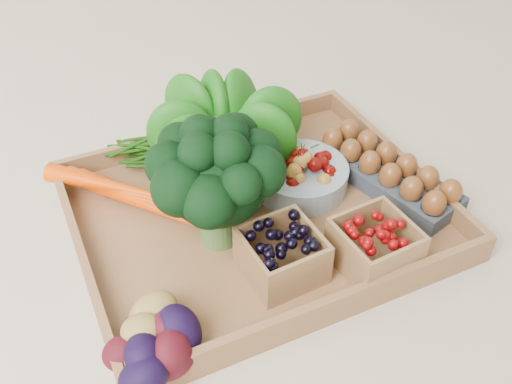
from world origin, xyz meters
name	(u,v)px	position (x,y,z in m)	size (l,w,h in m)	color
ground	(256,220)	(0.00, 0.00, 0.00)	(4.00, 4.00, 0.00)	beige
tray	(256,217)	(0.00, 0.00, 0.01)	(0.55, 0.45, 0.01)	#8F623C
carrots	(122,192)	(-0.18, 0.11, 0.04)	(0.21, 0.15, 0.05)	#F24100
lettuce	(227,126)	(0.01, 0.13, 0.10)	(0.17, 0.17, 0.17)	#0E460A
broccoli	(218,201)	(-0.07, -0.03, 0.09)	(0.19, 0.19, 0.15)	black
cherry_bowl	(301,176)	(0.10, 0.03, 0.04)	(0.16, 0.16, 0.04)	#8C9EA5
egg_carton	(386,177)	(0.23, -0.03, 0.03)	(0.09, 0.26, 0.03)	#383E48
potatoes	(157,339)	(-0.22, -0.19, 0.06)	(0.14, 0.14, 0.08)	#370810
punnet_blackberry	(282,255)	(-0.02, -0.12, 0.05)	(0.10, 0.10, 0.07)	black
punnet_raspberry	(374,246)	(0.11, -0.16, 0.05)	(0.10, 0.10, 0.07)	#690406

